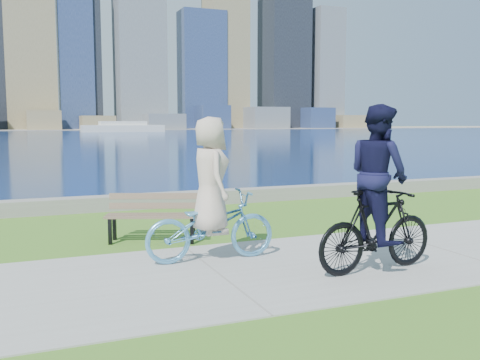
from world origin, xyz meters
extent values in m
plane|color=#3B6B1C|center=(0.00, 0.00, 0.00)|extent=(320.00, 320.00, 0.00)
cube|color=gray|center=(0.00, 0.00, 0.01)|extent=(80.00, 3.50, 0.02)
cube|color=slate|center=(0.00, 6.20, 0.17)|extent=(90.00, 0.50, 0.35)
cube|color=navy|center=(0.00, 72.00, 0.00)|extent=(320.00, 131.00, 0.01)
cube|color=gray|center=(0.00, 130.00, 0.06)|extent=(320.00, 30.00, 0.12)
cube|color=olive|center=(1.89, 121.83, 2.19)|extent=(7.24, 7.58, 4.37)
cube|color=olive|center=(13.72, 122.38, 1.64)|extent=(7.50, 7.97, 3.27)
cube|color=slate|center=(29.10, 120.44, 1.88)|extent=(9.01, 8.33, 3.77)
cube|color=navy|center=(42.03, 122.21, 2.97)|extent=(7.31, 8.50, 5.95)
cube|color=slate|center=(57.23, 122.03, 2.83)|extent=(10.04, 8.08, 5.66)
cube|color=navy|center=(72.34, 122.79, 2.81)|extent=(7.67, 8.94, 5.63)
cube|color=olive|center=(83.18, 122.05, 1.83)|extent=(8.79, 6.94, 3.66)
cube|color=black|center=(11.32, 132.83, 17.67)|extent=(9.07, 10.69, 35.34)
cube|color=slate|center=(25.39, 129.27, 31.57)|extent=(11.66, 10.79, 63.14)
cube|color=navy|center=(41.91, 129.55, 15.25)|extent=(11.60, 7.50, 30.51)
cube|color=olive|center=(49.14, 131.11, 22.13)|extent=(10.28, 10.08, 44.25)
cube|color=black|center=(66.08, 129.56, 21.17)|extent=(11.52, 11.03, 42.33)
cube|color=slate|center=(77.86, 128.48, 16.65)|extent=(8.17, 11.14, 33.30)
cube|color=silver|center=(14.99, 95.29, 0.65)|extent=(15.10, 4.31, 1.29)
cube|color=silver|center=(14.99, 95.29, 1.67)|extent=(8.63, 3.23, 0.75)
cube|color=black|center=(-1.14, 2.50, 0.23)|extent=(0.08, 0.08, 0.46)
cube|color=black|center=(0.21, 1.99, 0.23)|extent=(0.08, 0.08, 0.46)
cube|color=black|center=(-1.01, 2.84, 0.23)|extent=(0.08, 0.08, 0.46)
cube|color=black|center=(0.34, 2.33, 0.23)|extent=(0.08, 0.08, 0.46)
cube|color=brown|center=(-0.47, 2.24, 0.48)|extent=(1.58, 0.68, 0.04)
cube|color=brown|center=(-0.41, 2.40, 0.48)|extent=(1.58, 0.68, 0.04)
cube|color=brown|center=(-0.35, 2.55, 0.48)|extent=(1.58, 0.68, 0.04)
cube|color=brown|center=(-0.31, 2.66, 0.62)|extent=(1.56, 0.65, 0.12)
cube|color=brown|center=(-0.30, 2.69, 0.79)|extent=(1.56, 0.65, 0.12)
imported|color=#57A2D5|center=(0.14, 0.76, 0.56)|extent=(0.77, 2.07, 1.07)
imported|color=silver|center=(0.14, 0.76, 1.34)|extent=(0.60, 0.90, 1.79)
imported|color=black|center=(2.14, -0.70, 0.62)|extent=(0.71, 2.02, 1.20)
imported|color=black|center=(2.14, -0.70, 1.43)|extent=(0.79, 0.99, 1.96)
camera|label=1|loc=(-2.48, -6.93, 2.18)|focal=40.00mm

